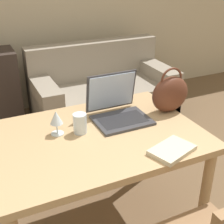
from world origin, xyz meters
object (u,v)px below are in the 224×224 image
at_px(couch, 102,95).
at_px(handbag, 170,94).
at_px(drinking_glass, 80,123).
at_px(wine_glass, 56,119).
at_px(laptop, 117,106).

bearing_deg(couch, handbag, -95.66).
bearing_deg(drinking_glass, wine_glass, 162.67).
bearing_deg(wine_glass, couch, 57.73).
height_order(drinking_glass, wine_glass, wine_glass).
xyz_separation_m(wine_glass, handbag, (0.74, -0.02, 0.02)).
bearing_deg(laptop, handbag, -11.79).
relative_size(drinking_glass, wine_glass, 0.81).
relative_size(drinking_glass, handbag, 0.39).
distance_m(wine_glass, handbag, 0.74).
bearing_deg(handbag, laptop, 168.21).
bearing_deg(handbag, wine_glass, 178.38).
xyz_separation_m(laptop, wine_glass, (-0.40, -0.05, 0.03)).
bearing_deg(couch, drinking_glass, -117.85).
relative_size(couch, laptop, 4.51).
bearing_deg(couch, wine_glass, -122.27).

